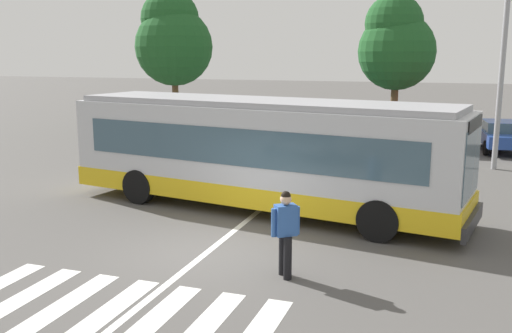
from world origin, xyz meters
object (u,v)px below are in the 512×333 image
object	(u,v)px
pedestrian_crossing_street	(285,229)
parked_car_blue	(502,134)
parked_car_red	(437,132)
twin_arm_street_lamp	(505,26)
parked_car_silver	(225,122)
background_tree_left	(173,39)
background_tree_right	(396,44)
parked_car_teal	(320,128)
parked_car_white	(271,124)
parked_car_charcoal	(381,128)
city_transit_bus	(260,153)

from	to	relation	value
pedestrian_crossing_street	parked_car_blue	size ratio (longest dim) A/B	0.37
parked_car_red	twin_arm_street_lamp	xyz separation A→B (m)	(2.21, -4.28, 4.48)
parked_car_silver	background_tree_left	size ratio (longest dim) A/B	0.59
background_tree_left	background_tree_right	distance (m)	12.25
parked_car_silver	background_tree_right	distance (m)	9.48
pedestrian_crossing_street	parked_car_teal	world-z (taller)	pedestrian_crossing_street
parked_car_white	twin_arm_street_lamp	size ratio (longest dim) A/B	0.55
parked_car_silver	parked_car_charcoal	distance (m)	8.10
parked_car_silver	city_transit_bus	bearing A→B (deg)	-63.99
city_transit_bus	parked_car_charcoal	xyz separation A→B (m)	(1.80, 12.91, -0.82)
parked_car_blue	background_tree_right	size ratio (longest dim) A/B	0.65
pedestrian_crossing_street	background_tree_left	xyz separation A→B (m)	(-12.16, 19.17, 4.14)
pedestrian_crossing_street	parked_car_silver	world-z (taller)	pedestrian_crossing_street
parked_car_charcoal	background_tree_left	bearing A→B (deg)	171.85
city_transit_bus	parked_car_red	size ratio (longest dim) A/B	2.50
city_transit_bus	parked_car_silver	xyz separation A→B (m)	(-6.30, 12.92, -0.82)
parked_car_charcoal	twin_arm_street_lamp	bearing A→B (deg)	-44.73
parked_car_blue	twin_arm_street_lamp	size ratio (longest dim) A/B	0.55
parked_car_silver	parked_car_teal	xyz separation A→B (m)	(5.27, -0.64, 0.00)
parked_car_charcoal	parked_car_blue	size ratio (longest dim) A/B	0.99
parked_car_teal	background_tree_right	distance (m)	5.58
parked_car_teal	twin_arm_street_lamp	size ratio (longest dim) A/B	0.55
parked_car_teal	twin_arm_street_lamp	distance (m)	9.74
pedestrian_crossing_street	background_tree_right	xyz separation A→B (m)	(0.08, 19.06, 3.80)
twin_arm_street_lamp	background_tree_right	bearing A→B (deg)	125.02
parked_car_charcoal	background_tree_right	xyz separation A→B (m)	(0.34, 1.60, 4.01)
background_tree_right	pedestrian_crossing_street	bearing A→B (deg)	-90.24
parked_car_teal	parked_car_charcoal	size ratio (longest dim) A/B	1.01
parked_car_white	parked_car_blue	distance (m)	10.80
city_transit_bus	background_tree_left	distance (m)	18.11
city_transit_bus	parked_car_silver	world-z (taller)	city_transit_bus
twin_arm_street_lamp	background_tree_left	xyz separation A→B (m)	(-16.68, 6.44, -0.13)
parked_car_teal	parked_car_charcoal	xyz separation A→B (m)	(2.84, 0.64, 0.00)
parked_car_red	background_tree_right	distance (m)	5.02
parked_car_teal	parked_car_white	bearing A→B (deg)	170.80
twin_arm_street_lamp	parked_car_teal	bearing A→B (deg)	151.71
city_transit_bus	background_tree_left	xyz separation A→B (m)	(-10.09, 14.62, 3.52)
parked_car_charcoal	parked_car_red	xyz separation A→B (m)	(2.58, -0.45, 0.00)
parked_car_white	parked_car_blue	bearing A→B (deg)	0.26
parked_car_white	parked_car_teal	bearing A→B (deg)	-9.20
city_transit_bus	parked_car_blue	distance (m)	14.64
parked_car_teal	parked_car_silver	bearing A→B (deg)	173.04
background_tree_right	parked_car_white	bearing A→B (deg)	-162.75
parked_car_white	pedestrian_crossing_street	bearing A→B (deg)	-71.61
parked_car_blue	background_tree_left	size ratio (longest dim) A/B	0.60
parked_car_red	parked_car_blue	size ratio (longest dim) A/B	0.99
parked_car_red	background_tree_left	distance (m)	15.26
parked_car_silver	twin_arm_street_lamp	xyz separation A→B (m)	(12.89, -4.74, 4.48)
parked_car_silver	parked_car_white	world-z (taller)	same
background_tree_left	background_tree_right	xyz separation A→B (m)	(12.24, -0.11, -0.34)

